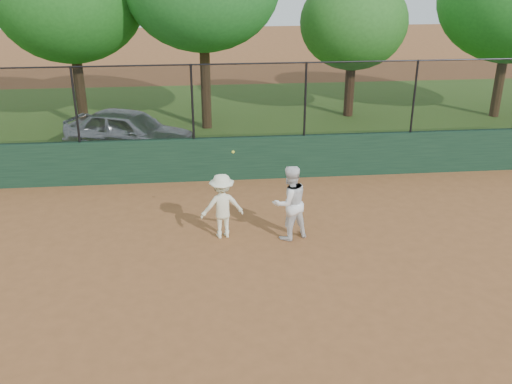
{
  "coord_description": "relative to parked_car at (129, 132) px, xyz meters",
  "views": [
    {
      "loc": [
        -0.29,
        -8.74,
        5.89
      ],
      "look_at": [
        0.8,
        2.2,
        1.2
      ],
      "focal_mm": 40.0,
      "sensor_mm": 36.0,
      "label": 1
    }
  ],
  "objects": [
    {
      "name": "ground",
      "position": [
        2.51,
        -8.49,
        -0.7
      ],
      "size": [
        80.0,
        80.0,
        0.0
      ],
      "primitive_type": "plane",
      "color": "brown",
      "rests_on": "ground"
    },
    {
      "name": "grass_strip",
      "position": [
        2.51,
        3.51,
        -0.7
      ],
      "size": [
        36.0,
        12.0,
        0.01
      ],
      "primitive_type": "cube",
      "color": "#33591C",
      "rests_on": "ground"
    },
    {
      "name": "player_second",
      "position": [
        4.06,
        -6.11,
        0.14
      ],
      "size": [
        1.0,
        0.89,
        1.68
      ],
      "primitive_type": "imported",
      "rotation": [
        0.0,
        0.0,
        3.52
      ],
      "color": "white",
      "rests_on": "ground"
    },
    {
      "name": "tree_3",
      "position": [
        7.85,
        3.64,
        2.74
      ],
      "size": [
        3.92,
        3.56,
        5.15
      ],
      "color": "#432716",
      "rests_on": "ground"
    },
    {
      "name": "fence_assembly",
      "position": [
        2.48,
        -2.49,
        1.53
      ],
      "size": [
        26.0,
        0.06,
        2.0
      ],
      "color": "black",
      "rests_on": "back_wall"
    },
    {
      "name": "back_wall",
      "position": [
        2.51,
        -2.49,
        -0.1
      ],
      "size": [
        26.0,
        0.2,
        1.2
      ],
      "primitive_type": "cube",
      "color": "#1B3B27",
      "rests_on": "ground"
    },
    {
      "name": "player_main",
      "position": [
        2.6,
        -5.91,
        0.03
      ],
      "size": [
        1.02,
        0.69,
        2.09
      ],
      "color": "white",
      "rests_on": "ground"
    },
    {
      "name": "parked_car",
      "position": [
        0.0,
        0.0,
        0.0
      ],
      "size": [
        4.44,
        3.22,
        1.41
      ],
      "primitive_type": "imported",
      "rotation": [
        0.0,
        0.0,
        1.14
      ],
      "color": "#A6ABB0",
      "rests_on": "ground"
    }
  ]
}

